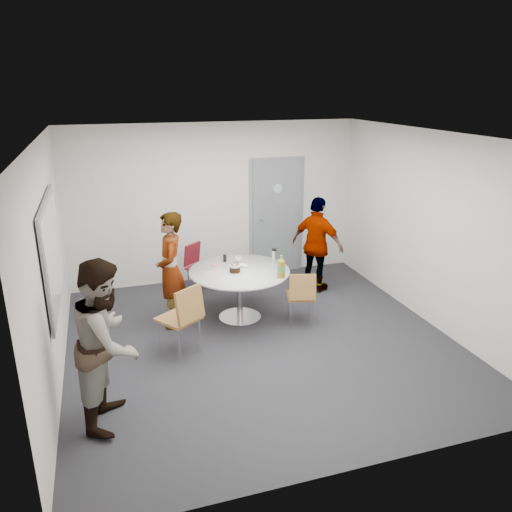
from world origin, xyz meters
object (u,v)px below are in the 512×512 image
object	(u,v)px
whiteboard	(52,252)
chair_far	(197,263)
person_left	(107,342)
chair_near_left	(184,314)
person_right	(317,245)
person_main	(171,271)
chair_near_right	(301,293)
door	(276,217)
table	(242,277)

from	to	relation	value
whiteboard	chair_far	distance (m)	2.87
whiteboard	person_left	size ratio (longest dim) A/B	1.09
chair_near_left	person_right	world-z (taller)	person_right
person_main	person_right	size ratio (longest dim) A/B	1.05
chair_near_right	chair_far	size ratio (longest dim) A/B	1.00
chair_near_right	chair_near_left	bearing A→B (deg)	-153.66
chair_near_left	door	bearing A→B (deg)	15.20
door	chair_near_left	world-z (taller)	door
whiteboard	chair_near_right	bearing A→B (deg)	1.85
chair_far	person_main	world-z (taller)	person_main
chair_near_right	person_left	xyz separation A→B (m)	(-2.64, -1.37, 0.38)
whiteboard	person_right	xyz separation A→B (m)	(3.88, 1.21, -0.66)
person_right	chair_far	bearing A→B (deg)	36.29
whiteboard	person_main	xyz separation A→B (m)	(1.42, 0.66, -0.62)
door	person_left	size ratio (longest dim) A/B	1.22
whiteboard	table	world-z (taller)	whiteboard
person_right	whiteboard	bearing A→B (deg)	71.21
whiteboard	table	bearing A→B (deg)	13.11
person_left	whiteboard	bearing A→B (deg)	37.80
table	person_left	distance (m)	2.65
person_right	chair_near_right	bearing A→B (deg)	110.63
person_right	person_main	bearing A→B (deg)	66.56
whiteboard	chair_near_right	distance (m)	3.30
table	person_right	xyz separation A→B (m)	(1.47, 0.65, 0.14)
chair_near_left	chair_far	bearing A→B (deg)	39.71
chair_near_right	whiteboard	bearing A→B (deg)	-162.87
chair_near_left	chair_near_right	bearing A→B (deg)	-23.52
whiteboard	person_main	distance (m)	1.68
door	table	world-z (taller)	door
person_left	chair_near_right	bearing A→B (deg)	-46.87
chair_near_right	person_main	bearing A→B (deg)	177.57
door	chair_far	xyz separation A→B (m)	(-1.55, -0.48, -0.54)
table	whiteboard	bearing A→B (deg)	-166.89
person_main	door	bearing A→B (deg)	134.37
chair_near_left	person_left	xyz separation A→B (m)	(-0.92, -1.03, 0.29)
door	whiteboard	xyz separation A→B (m)	(-3.56, -2.28, 0.42)
whiteboard	table	size ratio (longest dim) A/B	1.32
table	chair_near_left	xyz separation A→B (m)	(-0.98, -0.80, -0.08)
chair_far	chair_near_right	bearing A→B (deg)	85.44
chair_near_right	person_right	bearing A→B (deg)	72.03
door	person_left	world-z (taller)	door
chair_near_right	person_main	world-z (taller)	person_main
chair_near_left	chair_near_right	world-z (taller)	chair_near_left
chair_near_right	person_right	size ratio (longest dim) A/B	0.51
whiteboard	chair_far	xyz separation A→B (m)	(2.01, 1.81, -0.96)
person_left	door	bearing A→B (deg)	-24.88
table	person_left	world-z (taller)	person_left
door	chair_near_left	size ratio (longest dim) A/B	2.25
table	person_left	size ratio (longest dim) A/B	0.83
table	person_main	xyz separation A→B (m)	(-1.00, 0.09, 0.18)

